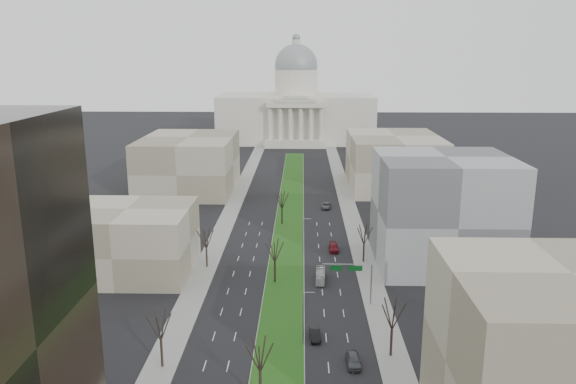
% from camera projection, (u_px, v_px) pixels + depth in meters
% --- Properties ---
extents(ground, '(600.00, 600.00, 0.00)m').
position_uv_depth(ground, '(289.00, 224.00, 152.80)').
color(ground, black).
rests_on(ground, ground).
extents(median, '(8.00, 222.03, 0.20)m').
position_uv_depth(median, '(289.00, 225.00, 151.79)').
color(median, '#999993').
rests_on(median, ground).
extents(sidewalk_left, '(5.00, 330.00, 0.15)m').
position_uv_depth(sidewalk_left, '(211.00, 256.00, 128.96)').
color(sidewalk_left, gray).
rests_on(sidewalk_left, ground).
extents(sidewalk_right, '(5.00, 330.00, 0.15)m').
position_uv_depth(sidewalk_right, '(363.00, 257.00, 128.09)').
color(sidewalk_right, gray).
rests_on(sidewalk_right, ground).
extents(capitol, '(80.00, 46.00, 55.00)m').
position_uv_depth(capitol, '(296.00, 110.00, 294.00)').
color(capitol, beige).
rests_on(capitol, ground).
extents(building_beige_left, '(26.00, 22.00, 14.00)m').
position_uv_depth(building_beige_left, '(129.00, 241.00, 117.97)').
color(building_beige_left, gray).
rests_on(building_beige_left, ground).
extents(building_tan_right, '(26.00, 24.00, 22.00)m').
position_uv_depth(building_tan_right, '(560.00, 363.00, 63.95)').
color(building_tan_right, gray).
rests_on(building_tan_right, ground).
extents(building_grey_right, '(28.00, 26.00, 24.00)m').
position_uv_depth(building_grey_right, '(442.00, 211.00, 121.89)').
color(building_grey_right, slate).
rests_on(building_grey_right, ground).
extents(building_far_left, '(30.00, 40.00, 18.00)m').
position_uv_depth(building_far_left, '(189.00, 163.00, 190.30)').
color(building_far_left, gray).
rests_on(building_far_left, ground).
extents(building_far_right, '(30.00, 40.00, 18.00)m').
position_uv_depth(building_far_right, '(394.00, 161.00, 193.42)').
color(building_far_right, gray).
rests_on(building_far_right, ground).
extents(tree_left_mid, '(5.40, 5.40, 9.72)m').
position_uv_depth(tree_left_mid, '(160.00, 324.00, 81.68)').
color(tree_left_mid, black).
rests_on(tree_left_mid, ground).
extents(tree_left_far, '(5.28, 5.28, 9.50)m').
position_uv_depth(tree_left_far, '(206.00, 237.00, 120.53)').
color(tree_left_far, black).
rests_on(tree_left_far, ground).
extents(tree_right_mid, '(5.52, 5.52, 9.94)m').
position_uv_depth(tree_right_mid, '(393.00, 313.00, 84.67)').
color(tree_right_mid, black).
rests_on(tree_right_mid, ground).
extents(tree_right_far, '(5.04, 5.04, 9.07)m').
position_uv_depth(tree_right_far, '(364.00, 234.00, 123.63)').
color(tree_right_far, black).
rests_on(tree_right_far, ground).
extents(tree_median_a, '(5.40, 5.40, 9.72)m').
position_uv_depth(tree_median_a, '(260.00, 354.00, 73.54)').
color(tree_median_a, black).
rests_on(tree_median_a, ground).
extents(tree_median_b, '(5.40, 5.40, 9.72)m').
position_uv_depth(tree_median_b, '(275.00, 250.00, 112.35)').
color(tree_median_b, black).
rests_on(tree_median_b, ground).
extents(tree_median_c, '(5.40, 5.40, 9.72)m').
position_uv_depth(tree_median_c, '(282.00, 199.00, 151.16)').
color(tree_median_c, black).
rests_on(tree_median_c, ground).
extents(streetlamp_median_b, '(1.90, 0.20, 9.16)m').
position_uv_depth(streetlamp_median_b, '(304.00, 318.00, 88.48)').
color(streetlamp_median_b, gray).
rests_on(streetlamp_median_b, ground).
extents(streetlamp_median_c, '(1.90, 0.20, 9.16)m').
position_uv_depth(streetlamp_median_c, '(303.00, 237.00, 127.29)').
color(streetlamp_median_c, gray).
rests_on(streetlamp_median_c, ground).
extents(mast_arm_signs, '(9.12, 0.24, 8.09)m').
position_uv_depth(mast_arm_signs, '(357.00, 274.00, 102.50)').
color(mast_arm_signs, gray).
rests_on(mast_arm_signs, ground).
extents(car_grey_near, '(2.16, 5.11, 1.72)m').
position_uv_depth(car_grey_near, '(353.00, 360.00, 83.73)').
color(car_grey_near, '#43474A').
rests_on(car_grey_near, ground).
extents(car_black, '(1.92, 4.78, 1.54)m').
position_uv_depth(car_black, '(315.00, 334.00, 91.52)').
color(car_black, black).
rests_on(car_black, ground).
extents(car_red, '(2.24, 5.40, 1.56)m').
position_uv_depth(car_red, '(334.00, 248.00, 132.25)').
color(car_red, maroon).
rests_on(car_red, ground).
extents(car_grey_far, '(3.28, 5.97, 1.58)m').
position_uv_depth(car_grey_far, '(326.00, 206.00, 168.42)').
color(car_grey_far, '#4E5056').
rests_on(car_grey_far, ground).
extents(box_van, '(2.16, 7.70, 2.12)m').
position_uv_depth(box_van, '(321.00, 275.00, 114.99)').
color(box_van, silver).
rests_on(box_van, ground).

